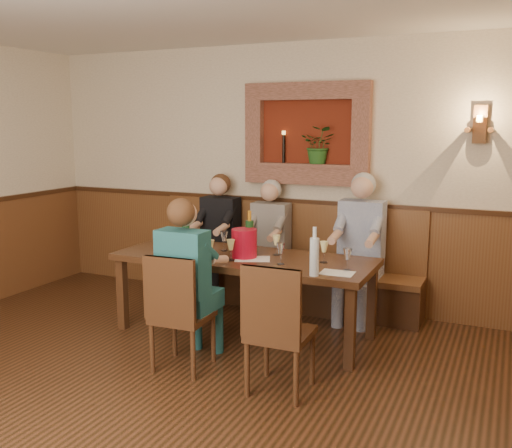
{
  "coord_description": "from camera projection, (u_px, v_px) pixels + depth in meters",
  "views": [
    {
      "loc": [
        2.24,
        -2.77,
        1.96
      ],
      "look_at": [
        0.1,
        1.9,
        1.05
      ],
      "focal_mm": 40.0,
      "sensor_mm": 36.0,
      "label": 1
    }
  ],
  "objects": [
    {
      "name": "wainscoting",
      "position": [
        118.0,
        341.0,
        3.64
      ],
      "size": [
        6.02,
        6.02,
        1.15
      ],
      "color": "brown",
      "rests_on": "ground"
    },
    {
      "name": "wine_bottle_green_b",
      "position": [
        186.0,
        232.0,
        5.54
      ],
      "size": [
        0.08,
        0.08,
        0.41
      ],
      "rotation": [
        0.0,
        0.0,
        0.09
      ],
      "color": "#19471E",
      "rests_on": "dining_table"
    },
    {
      "name": "chair_near_right",
      "position": [
        279.0,
        355.0,
        4.18
      ],
      "size": [
        0.45,
        0.45,
        0.99
      ],
      "rotation": [
        0.0,
        0.0,
        0.03
      ],
      "color": "#381E10",
      "rests_on": "ground"
    },
    {
      "name": "wall_niche",
      "position": [
        310.0,
        138.0,
        5.96
      ],
      "size": [
        1.36,
        0.3,
        1.06
      ],
      "color": "#621D0E",
      "rests_on": "ground"
    },
    {
      "name": "person_bench_right",
      "position": [
        359.0,
        260.0,
        5.68
      ],
      "size": [
        0.44,
        0.55,
        1.48
      ],
      "color": "navy",
      "rests_on": "ground"
    },
    {
      "name": "ground_plane",
      "position": [
        122.0,
        426.0,
        3.74
      ],
      "size": [
        6.0,
        6.0,
        0.0
      ],
      "primitive_type": "plane",
      "color": "black",
      "rests_on": "ground"
    },
    {
      "name": "tasting_sheet_a",
      "position": [
        172.0,
        252.0,
        5.44
      ],
      "size": [
        0.34,
        0.28,
        0.0
      ],
      "primitive_type": "cube",
      "rotation": [
        0.0,
        0.0,
        -0.28
      ],
      "color": "white",
      "rests_on": "dining_table"
    },
    {
      "name": "tasting_sheet_b",
      "position": [
        252.0,
        259.0,
        5.15
      ],
      "size": [
        0.38,
        0.33,
        0.0
      ],
      "primitive_type": "cube",
      "rotation": [
        0.0,
        0.0,
        0.4
      ],
      "color": "white",
      "rests_on": "dining_table"
    },
    {
      "name": "person_bench_mid",
      "position": [
        267.0,
        255.0,
        6.1
      ],
      "size": [
        0.4,
        0.49,
        1.37
      ],
      "color": "#5C5854",
      "rests_on": "ground"
    },
    {
      "name": "wine_glass_8",
      "position": [
        324.0,
        252.0,
        5.0
      ],
      "size": [
        0.08,
        0.08,
        0.19
      ],
      "primitive_type": null,
      "color": "#FFF598",
      "rests_on": "dining_table"
    },
    {
      "name": "room_shell",
      "position": [
        109.0,
        136.0,
        3.41
      ],
      "size": [
        6.04,
        6.04,
        2.82
      ],
      "color": "#C5B295",
      "rests_on": "ground"
    },
    {
      "name": "tasting_sheet_d",
      "position": [
        187.0,
        258.0,
        5.2
      ],
      "size": [
        0.36,
        0.3,
        0.0
      ],
      "primitive_type": "cube",
      "rotation": [
        0.0,
        0.0,
        0.35
      ],
      "color": "white",
      "rests_on": "dining_table"
    },
    {
      "name": "tasting_sheet_c",
      "position": [
        337.0,
        273.0,
        4.67
      ],
      "size": [
        0.28,
        0.2,
        0.0
      ],
      "primitive_type": "cube",
      "rotation": [
        0.0,
        0.0,
        0.04
      ],
      "color": "white",
      "rests_on": "dining_table"
    },
    {
      "name": "wine_glass_9",
      "position": [
        224.0,
        241.0,
        5.47
      ],
      "size": [
        0.08,
        0.08,
        0.19
      ],
      "primitive_type": null,
      "color": "white",
      "rests_on": "dining_table"
    },
    {
      "name": "wine_glass_7",
      "position": [
        347.0,
        260.0,
        4.73
      ],
      "size": [
        0.08,
        0.08,
        0.19
      ],
      "primitive_type": null,
      "color": "white",
      "rests_on": "dining_table"
    },
    {
      "name": "person_chair_front",
      "position": [
        190.0,
        296.0,
        4.65
      ],
      "size": [
        0.4,
        0.5,
        1.39
      ],
      "color": "navy",
      "rests_on": "ground"
    },
    {
      "name": "spittoon_bucket",
      "position": [
        244.0,
        243.0,
        5.19
      ],
      "size": [
        0.28,
        0.28,
        0.26
      ],
      "primitive_type": "cylinder",
      "rotation": [
        0.0,
        0.0,
        0.22
      ],
      "color": "#B80B23",
      "rests_on": "dining_table"
    },
    {
      "name": "wine_glass_6",
      "position": [
        157.0,
        240.0,
        5.52
      ],
      "size": [
        0.08,
        0.08,
        0.19
      ],
      "primitive_type": null,
      "color": "#FFF598",
      "rests_on": "dining_table"
    },
    {
      "name": "wine_glass_4",
      "position": [
        173.0,
        237.0,
        5.66
      ],
      "size": [
        0.08,
        0.08,
        0.19
      ],
      "primitive_type": null,
      "color": "white",
      "rests_on": "dining_table"
    },
    {
      "name": "wine_glass_2",
      "position": [
        276.0,
        245.0,
        5.29
      ],
      "size": [
        0.08,
        0.08,
        0.19
      ],
      "primitive_type": null,
      "color": "#FFF598",
      "rests_on": "dining_table"
    },
    {
      "name": "wine_glass_3",
      "position": [
        184.0,
        245.0,
        5.28
      ],
      "size": [
        0.08,
        0.08,
        0.19
      ],
      "primitive_type": null,
      "color": "#FFF598",
      "rests_on": "dining_table"
    },
    {
      "name": "dining_table",
      "position": [
        244.0,
        264.0,
        5.28
      ],
      "size": [
        2.4,
        0.9,
        0.75
      ],
      "color": "#381E10",
      "rests_on": "ground"
    },
    {
      "name": "wine_glass_5",
      "position": [
        231.0,
        250.0,
        5.08
      ],
      "size": [
        0.08,
        0.08,
        0.19
      ],
      "primitive_type": null,
      "color": "#FFF598",
      "rests_on": "dining_table"
    },
    {
      "name": "wall_sconce",
      "position": [
        480.0,
        125.0,
        5.25
      ],
      "size": [
        0.25,
        0.2,
        0.35
      ],
      "color": "brown",
      "rests_on": "ground"
    },
    {
      "name": "person_bench_left",
      "position": [
        217.0,
        249.0,
        6.35
      ],
      "size": [
        0.41,
        0.51,
        1.41
      ],
      "color": "black",
      "rests_on": "ground"
    },
    {
      "name": "wine_glass_0",
      "position": [
        281.0,
        254.0,
        4.94
      ],
      "size": [
        0.08,
        0.08,
        0.19
      ],
      "primitive_type": null,
      "color": "white",
      "rests_on": "dining_table"
    },
    {
      "name": "water_bottle",
      "position": [
        314.0,
        256.0,
        4.56
      ],
      "size": [
        0.1,
        0.1,
        0.4
      ],
      "rotation": [
        0.0,
        0.0,
        0.35
      ],
      "color": "silver",
      "rests_on": "dining_table"
    },
    {
      "name": "bench",
      "position": [
        282.0,
        276.0,
        6.19
      ],
      "size": [
        3.0,
        0.45,
        1.11
      ],
      "color": "#381E0F",
      "rests_on": "ground"
    },
    {
      "name": "wine_bottle_green_a",
      "position": [
        250.0,
        237.0,
        5.29
      ],
      "size": [
        0.09,
        0.09,
        0.41
      ],
      "rotation": [
        0.0,
        0.0,
        0.27
      ],
      "color": "#19471E",
      "rests_on": "dining_table"
    },
    {
      "name": "chair_near_left",
      "position": [
        182.0,
        335.0,
        4.58
      ],
      "size": [
        0.45,
        0.45,
        0.96
      ],
      "rotation": [
        0.0,
        0.0,
        0.06
      ],
      "color": "#381E10",
      "rests_on": "ground"
    },
    {
      "name": "wine_glass_1",
      "position": [
        210.0,
        251.0,
        5.06
      ],
      "size": [
        0.08,
        0.08,
        0.19
      ],
      "primitive_type": null,
      "color": "#FFF598",
      "rests_on": "dining_table"
    }
  ]
}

